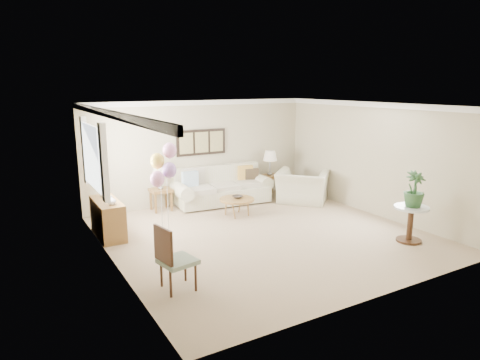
{
  "coord_description": "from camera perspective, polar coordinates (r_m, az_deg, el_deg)",
  "views": [
    {
      "loc": [
        -4.54,
        -6.89,
        2.99
      ],
      "look_at": [
        -0.23,
        0.6,
        1.05
      ],
      "focal_mm": 32.0,
      "sensor_mm": 36.0,
      "label": 1
    }
  ],
  "objects": [
    {
      "name": "end_table_right",
      "position": [
        11.71,
        3.99,
        0.23
      ],
      "size": [
        0.52,
        0.48,
        0.57
      ],
      "color": "olive",
      "rests_on": "ground"
    },
    {
      "name": "end_table_left",
      "position": [
        10.46,
        -10.53,
        -1.63
      ],
      "size": [
        0.49,
        0.45,
        0.54
      ],
      "color": "olive",
      "rests_on": "ground"
    },
    {
      "name": "vase_white",
      "position": [
        8.51,
        -16.74,
        -2.61
      ],
      "size": [
        0.22,
        0.22,
        0.18
      ],
      "primitive_type": "imported",
      "rotation": [
        0.0,
        0.0,
        0.36
      ],
      "color": "silver",
      "rests_on": "credenza"
    },
    {
      "name": "room_shell",
      "position": [
        8.38,
        2.44,
        3.28
      ],
      "size": [
        6.04,
        6.04,
        2.6
      ],
      "color": "#BBAF93",
      "rests_on": "ground"
    },
    {
      "name": "credenza",
      "position": [
        8.96,
        -17.21,
        -4.93
      ],
      "size": [
        0.46,
        1.2,
        0.74
      ],
      "color": "olive",
      "rests_on": "ground"
    },
    {
      "name": "sofa",
      "position": [
        10.94,
        -2.48,
        -1.19
      ],
      "size": [
        2.65,
        1.16,
        0.95
      ],
      "color": "beige",
      "rests_on": "ground"
    },
    {
      "name": "balloon_cluster",
      "position": [
        8.19,
        -10.17,
        1.89
      ],
      "size": [
        0.61,
        0.49,
        1.91
      ],
      "color": "gray",
      "rests_on": "ground"
    },
    {
      "name": "vase_sage",
      "position": [
        9.16,
        -17.75,
        -1.6
      ],
      "size": [
        0.2,
        0.2,
        0.18
      ],
      "primitive_type": "imported",
      "rotation": [
        0.0,
        0.0,
        -0.21
      ],
      "color": "#B3B4B2",
      "rests_on": "credenza"
    },
    {
      "name": "lamp_left",
      "position": [
        10.33,
        -10.66,
        1.42
      ],
      "size": [
        0.36,
        0.36,
        0.63
      ],
      "color": "gray",
      "rests_on": "end_table_left"
    },
    {
      "name": "coffee_table",
      "position": [
        9.9,
        -0.41,
        -2.66
      ],
      "size": [
        0.81,
        0.81,
        0.41
      ],
      "color": "#A3753D",
      "rests_on": "ground"
    },
    {
      "name": "ground_plane",
      "position": [
        8.77,
        3.28,
        -7.29
      ],
      "size": [
        6.0,
        6.0,
        0.0
      ],
      "primitive_type": "plane",
      "color": "tan"
    },
    {
      "name": "armchair",
      "position": [
        11.14,
        8.27,
        -0.89
      ],
      "size": [
        1.65,
        1.66,
        0.81
      ],
      "primitive_type": "imported",
      "rotation": [
        0.0,
        0.0,
        2.3
      ],
      "color": "beige",
      "rests_on": "ground"
    },
    {
      "name": "potted_plant",
      "position": [
        8.72,
        22.21,
        -1.15
      ],
      "size": [
        0.47,
        0.47,
        0.69
      ],
      "primitive_type": "imported",
      "rotation": [
        0.0,
        0.0,
        -0.26
      ],
      "color": "#264E2C",
      "rests_on": "side_table"
    },
    {
      "name": "wall_art_triptych",
      "position": [
        10.94,
        -5.17,
        5.04
      ],
      "size": [
        1.35,
        0.06,
        0.65
      ],
      "color": "black",
      "rests_on": "ground"
    },
    {
      "name": "decor_bowl",
      "position": [
        9.91,
        -0.32,
        -2.27
      ],
      "size": [
        0.28,
        0.28,
        0.06
      ],
      "primitive_type": "imported",
      "rotation": [
        0.0,
        0.0,
        0.22
      ],
      "color": "#2D2723",
      "rests_on": "coffee_table"
    },
    {
      "name": "accent_chair",
      "position": [
        6.42,
        -8.93,
        -10.13
      ],
      "size": [
        0.57,
        0.57,
        1.0
      ],
      "color": "gray",
      "rests_on": "ground"
    },
    {
      "name": "side_table",
      "position": [
        8.86,
        21.82,
        -4.37
      ],
      "size": [
        0.65,
        0.65,
        0.71
      ],
      "color": "silver",
      "rests_on": "ground"
    },
    {
      "name": "lamp_right",
      "position": [
        11.59,
        4.03,
        3.14
      ],
      "size": [
        0.38,
        0.38,
        0.67
      ],
      "color": "gray",
      "rests_on": "end_table_right"
    }
  ]
}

